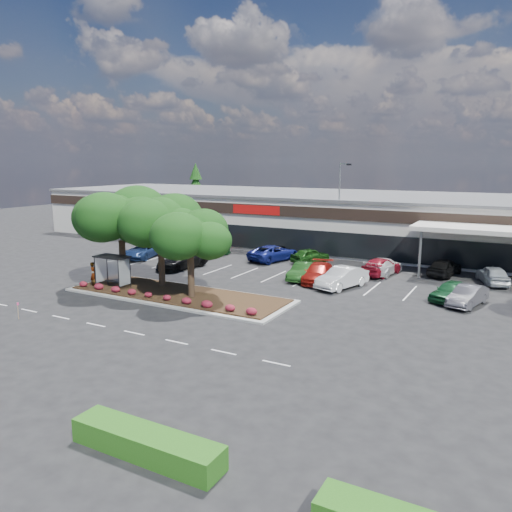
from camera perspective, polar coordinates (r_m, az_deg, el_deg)
The scene contains 31 objects.
ground at distance 34.77m, azimuth -10.29°, elevation -6.50°, with size 160.00×160.00×0.00m, color black.
retail_store at distance 63.59m, azimuth 9.19°, elevation 4.27°, with size 80.40×25.20×6.25m.
landscape_island at distance 38.93m, azimuth -8.90°, elevation -4.38°, with size 18.00×6.00×0.26m.
lane_markings at distance 43.11m, azimuth -1.73°, elevation -2.93°, with size 33.12×20.06×0.01m.
shrub_row at distance 37.26m, azimuth -10.89°, elevation -4.53°, with size 17.00×0.80×0.50m, color maroon, non-canonical shape.
bus_shelter at distance 41.22m, azimuth -15.97°, elevation -0.71°, with size 2.75×1.55×2.59m.
island_tree_west at distance 42.34m, azimuth -15.12°, elevation 2.24°, with size 7.20×7.20×7.89m, color #113B11, non-canonical shape.
island_tree_mid at distance 40.59m, azimuth -10.84°, elevation 1.66°, with size 6.60×6.60×7.32m, color #113B11, non-canonical shape.
island_tree_east at distance 37.07m, azimuth -7.50°, elevation 0.26°, with size 5.80×5.80×6.50m, color #113B11, non-canonical shape.
hedge_south_east at distance 19.15m, azimuth -12.40°, elevation -20.20°, with size 6.00×1.30×0.90m, color #1C5512.
conifer_north_west at distance 88.18m, azimuth -6.87°, elevation 7.33°, with size 4.40×4.40×10.00m, color #113B11.
person_waiting at distance 42.42m, azimuth -18.09°, elevation -1.97°, with size 0.72×0.47×1.97m, color #594C47.
light_pole at distance 53.84m, azimuth 9.51°, elevation 4.52°, with size 1.42×0.73×10.10m.
survey_stake at distance 36.35m, azimuth -25.56°, elevation -5.44°, with size 0.07×0.14×1.14m.
car_0 at distance 54.72m, azimuth -12.89°, elevation 0.57°, with size 2.56×5.55×1.54m, color navy.
car_1 at distance 48.69m, azimuth -8.43°, elevation -0.47°, with size 2.29×5.64×1.64m, color black.
car_2 at distance 49.98m, azimuth -9.03°, elevation -0.37°, with size 1.58×3.92×1.33m, color #9F1837.
car_4 at distance 43.86m, azimuth 5.39°, elevation -1.75°, with size 1.56×4.48×1.48m, color #1B4617.
car_5 at distance 43.20m, azimuth 7.12°, elevation -1.93°, with size 2.18×5.37×1.56m, color maroon.
car_6 at distance 41.41m, azimuth 9.81°, elevation -2.45°, with size 1.80×5.17×1.71m, color white.
car_7 at distance 39.87m, azimuth 21.38°, elevation -3.75°, with size 1.73×4.29×1.46m, color #164D27.
car_8 at distance 38.97m, azimuth 23.03°, elevation -4.20°, with size 1.54×4.42×1.46m, color #515058.
car_9 at distance 54.17m, azimuth -5.24°, elevation 0.72°, with size 2.23×5.48×1.59m, color #174C20.
car_10 at distance 57.15m, azimuth -4.39°, elevation 1.15°, with size 1.43×4.12×1.36m, color maroon.
car_11 at distance 53.99m, azimuth 2.68°, elevation 0.59°, with size 1.59×3.95×1.35m, color black.
car_12 at distance 51.96m, azimuth 2.05°, elevation 0.36°, with size 2.71×5.89×1.64m, color navy.
car_13 at distance 51.19m, azimuth 6.21°, elevation 0.06°, with size 1.77×4.41×1.50m, color #184513.
car_14 at distance 46.69m, azimuth 14.10°, elevation -1.14°, with size 1.98×4.93×1.68m, color maroon.
car_15 at distance 47.24m, azimuth 14.34°, elevation -1.11°, with size 2.12×5.22×1.52m, color white.
car_16 at distance 48.15m, azimuth 20.75°, elevation -1.19°, with size 1.92×4.77×1.62m, color black.
car_17 at distance 46.65m, azimuth 25.45°, elevation -1.95°, with size 1.86×4.61×1.57m, color #B7BEC4.
Camera 1 is at (21.06, -25.70, 10.24)m, focal length 35.00 mm.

